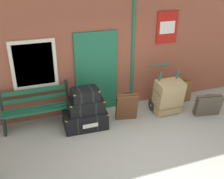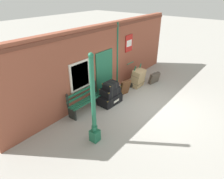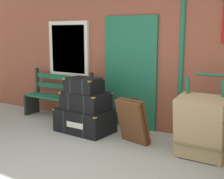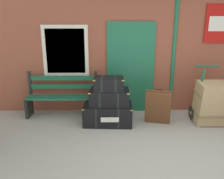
{
  "view_description": "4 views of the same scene",
  "coord_description": "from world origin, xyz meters",
  "px_view_note": "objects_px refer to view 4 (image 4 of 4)",
  "views": [
    {
      "loc": [
        -2.1,
        -3.74,
        3.57
      ],
      "look_at": [
        -0.06,
        1.89,
        0.78
      ],
      "focal_mm": 43.61,
      "sensor_mm": 36.0,
      "label": 1
    },
    {
      "loc": [
        -6.65,
        -2.97,
        4.51
      ],
      "look_at": [
        -0.71,
        1.66,
        0.64
      ],
      "focal_mm": 31.78,
      "sensor_mm": 36.0,
      "label": 2
    },
    {
      "loc": [
        2.64,
        -2.71,
        1.8
      ],
      "look_at": [
        -0.14,
        1.59,
        0.87
      ],
      "focal_mm": 50.67,
      "sensor_mm": 36.0,
      "label": 3
    },
    {
      "loc": [
        -0.77,
        -2.7,
        1.97
      ],
      "look_at": [
        -0.72,
        1.93,
        0.68
      ],
      "focal_mm": 35.62,
      "sensor_mm": 36.0,
      "label": 4
    }
  ],
  "objects_px": {
    "large_brown_trunk": "(213,103)",
    "suitcase_olive": "(158,107)",
    "steamer_trunk_base": "(108,113)",
    "steamer_trunk_top": "(109,84)",
    "steamer_trunk_middle": "(109,97)",
    "platform_bench": "(62,97)",
    "porters_trolley": "(208,109)"
  },
  "relations": [
    {
      "from": "platform_bench",
      "to": "steamer_trunk_middle",
      "type": "relative_size",
      "value": 1.92
    },
    {
      "from": "platform_bench",
      "to": "large_brown_trunk",
      "type": "relative_size",
      "value": 1.72
    },
    {
      "from": "platform_bench",
      "to": "porters_trolley",
      "type": "distance_m",
      "value": 3.24
    },
    {
      "from": "porters_trolley",
      "to": "steamer_trunk_base",
      "type": "bearing_deg",
      "value": -177.8
    },
    {
      "from": "platform_bench",
      "to": "steamer_trunk_base",
      "type": "height_order",
      "value": "platform_bench"
    },
    {
      "from": "platform_bench",
      "to": "suitcase_olive",
      "type": "distance_m",
      "value": 2.15
    },
    {
      "from": "platform_bench",
      "to": "steamer_trunk_base",
      "type": "distance_m",
      "value": 1.17
    },
    {
      "from": "steamer_trunk_top",
      "to": "large_brown_trunk",
      "type": "distance_m",
      "value": 2.19
    },
    {
      "from": "platform_bench",
      "to": "steamer_trunk_base",
      "type": "bearing_deg",
      "value": -23.5
    },
    {
      "from": "steamer_trunk_base",
      "to": "steamer_trunk_middle",
      "type": "xyz_separation_m",
      "value": [
        0.03,
        -0.0,
        0.37
      ]
    },
    {
      "from": "steamer_trunk_top",
      "to": "suitcase_olive",
      "type": "distance_m",
      "value": 1.13
    },
    {
      "from": "platform_bench",
      "to": "steamer_trunk_base",
      "type": "xyz_separation_m",
      "value": [
        1.05,
        -0.45,
        -0.23
      ]
    },
    {
      "from": "large_brown_trunk",
      "to": "steamer_trunk_middle",
      "type": "bearing_deg",
      "value": 177.54
    },
    {
      "from": "steamer_trunk_base",
      "to": "porters_trolley",
      "type": "bearing_deg",
      "value": 2.2
    },
    {
      "from": "large_brown_trunk",
      "to": "suitcase_olive",
      "type": "distance_m",
      "value": 1.14
    },
    {
      "from": "platform_bench",
      "to": "steamer_trunk_middle",
      "type": "height_order",
      "value": "platform_bench"
    },
    {
      "from": "platform_bench",
      "to": "steamer_trunk_top",
      "type": "relative_size",
      "value": 2.6
    },
    {
      "from": "steamer_trunk_base",
      "to": "steamer_trunk_top",
      "type": "distance_m",
      "value": 0.66
    },
    {
      "from": "steamer_trunk_top",
      "to": "suitcase_olive",
      "type": "relative_size",
      "value": 0.81
    },
    {
      "from": "steamer_trunk_base",
      "to": "large_brown_trunk",
      "type": "distance_m",
      "value": 2.19
    },
    {
      "from": "suitcase_olive",
      "to": "platform_bench",
      "type": "bearing_deg",
      "value": 165.79
    },
    {
      "from": "steamer_trunk_middle",
      "to": "large_brown_trunk",
      "type": "relative_size",
      "value": 0.89
    },
    {
      "from": "steamer_trunk_middle",
      "to": "large_brown_trunk",
      "type": "xyz_separation_m",
      "value": [
        2.14,
        -0.09,
        -0.11
      ]
    },
    {
      "from": "steamer_trunk_top",
      "to": "porters_trolley",
      "type": "relative_size",
      "value": 0.52
    },
    {
      "from": "steamer_trunk_base",
      "to": "large_brown_trunk",
      "type": "bearing_deg",
      "value": -2.52
    },
    {
      "from": "steamer_trunk_middle",
      "to": "porters_trolley",
      "type": "bearing_deg",
      "value": 2.32
    },
    {
      "from": "steamer_trunk_middle",
      "to": "suitcase_olive",
      "type": "bearing_deg",
      "value": -3.93
    },
    {
      "from": "steamer_trunk_base",
      "to": "steamer_trunk_top",
      "type": "bearing_deg",
      "value": -60.39
    },
    {
      "from": "platform_bench",
      "to": "porters_trolley",
      "type": "height_order",
      "value": "porters_trolley"
    },
    {
      "from": "platform_bench",
      "to": "steamer_trunk_top",
      "type": "height_order",
      "value": "platform_bench"
    },
    {
      "from": "porters_trolley",
      "to": "platform_bench",
      "type": "bearing_deg",
      "value": 173.41
    },
    {
      "from": "large_brown_trunk",
      "to": "suitcase_olive",
      "type": "xyz_separation_m",
      "value": [
        -1.13,
        0.02,
        -0.09
      ]
    }
  ]
}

